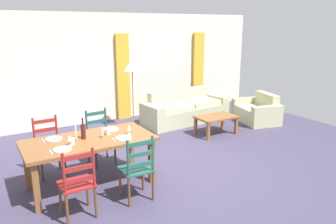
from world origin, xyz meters
TOP-DOWN VIEW (x-y plane):
  - ground_plane at (0.00, 0.00)m, footprint 9.60×9.60m
  - wall_far at (0.00, 3.30)m, footprint 9.60×0.16m
  - curtain_panel_left at (0.67, 3.16)m, footprint 0.35×0.08m
  - curtain_panel_right at (3.07, 3.16)m, footprint 0.35×0.08m
  - dining_table at (-1.31, -0.06)m, footprint 1.90×0.96m
  - dining_chair_near_left at (-1.73, -0.85)m, footprint 0.42×0.40m
  - dining_chair_near_right at (-0.90, -0.84)m, footprint 0.44×0.42m
  - dining_chair_far_left at (-1.76, 0.68)m, footprint 0.43×0.41m
  - dining_chair_far_right at (-0.88, 0.72)m, footprint 0.45×0.43m
  - dinner_plate_near_left at (-1.76, -0.31)m, footprint 0.24×0.24m
  - fork_near_left at (-1.91, -0.31)m, footprint 0.02×0.17m
  - dinner_plate_near_right at (-0.86, -0.31)m, footprint 0.24×0.24m
  - fork_near_right at (-1.01, -0.31)m, footprint 0.03×0.17m
  - dinner_plate_far_left at (-1.76, 0.19)m, footprint 0.24×0.24m
  - fork_far_left at (-1.91, 0.19)m, footprint 0.02×0.17m
  - dinner_plate_far_right at (-0.86, 0.19)m, footprint 0.24×0.24m
  - fork_far_right at (-1.01, 0.19)m, footprint 0.03×0.17m
  - wine_bottle at (-1.37, 0.00)m, footprint 0.07×0.07m
  - wine_glass_near_left at (-1.63, -0.20)m, footprint 0.06×0.06m
  - wine_glass_near_right at (-0.72, -0.19)m, footprint 0.06×0.06m
  - coffee_cup_primary at (-0.99, -0.01)m, footprint 0.07×0.07m
  - coffee_cup_secondary at (-1.58, -0.15)m, footprint 0.07×0.07m
  - candle_tall at (-1.49, -0.04)m, footprint 0.05×0.05m
  - candle_short at (-1.11, -0.10)m, footprint 0.05×0.05m
  - couch at (1.86, 2.09)m, footprint 2.33×0.96m
  - coffee_table at (1.91, 0.87)m, footprint 0.90×0.56m
  - armchair_upholstered at (3.48, 1.10)m, footprint 1.06×1.32m
  - standing_lamp at (0.52, 2.27)m, footprint 0.40×0.40m

SIDE VIEW (x-z plane):
  - ground_plane at x=0.00m, z-range -0.02..0.00m
  - armchair_upholstered at x=3.48m, z-range -0.11..0.61m
  - couch at x=1.86m, z-range -0.11..0.69m
  - coffee_table at x=1.91m, z-range 0.15..0.57m
  - dining_chair_near_left at x=-1.73m, z-range 0.00..0.96m
  - dining_chair_near_right at x=-0.90m, z-range 0.00..0.96m
  - dining_chair_far_left at x=-1.76m, z-range 0.00..0.96m
  - dining_chair_far_right at x=-0.88m, z-range 0.00..0.96m
  - dining_table at x=-1.31m, z-range 0.29..1.04m
  - fork_near_left at x=-1.91m, z-range 0.75..0.76m
  - fork_near_right at x=-1.01m, z-range 0.75..0.76m
  - fork_far_left at x=-1.91m, z-range 0.75..0.76m
  - fork_far_right at x=-1.01m, z-range 0.75..0.76m
  - dinner_plate_near_left at x=-1.76m, z-range 0.75..0.77m
  - dinner_plate_near_right at x=-0.86m, z-range 0.75..0.77m
  - dinner_plate_far_left at x=-1.76m, z-range 0.75..0.77m
  - dinner_plate_far_right at x=-0.86m, z-range 0.75..0.77m
  - candle_short at x=-1.11m, z-range 0.71..0.88m
  - coffee_cup_primary at x=-0.99m, z-range 0.75..0.84m
  - coffee_cup_secondary at x=-1.58m, z-range 0.75..0.84m
  - candle_tall at x=-1.49m, z-range 0.70..0.94m
  - wine_glass_near_left at x=-1.63m, z-range 0.78..0.94m
  - wine_glass_near_right at x=-0.72m, z-range 0.78..0.94m
  - wine_bottle at x=-1.37m, z-range 0.71..1.03m
  - curtain_panel_left at x=0.67m, z-range 0.00..2.20m
  - curtain_panel_right at x=3.07m, z-range 0.00..2.20m
  - wall_far at x=0.00m, z-range 0.00..2.70m
  - standing_lamp at x=0.52m, z-range 0.59..2.23m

